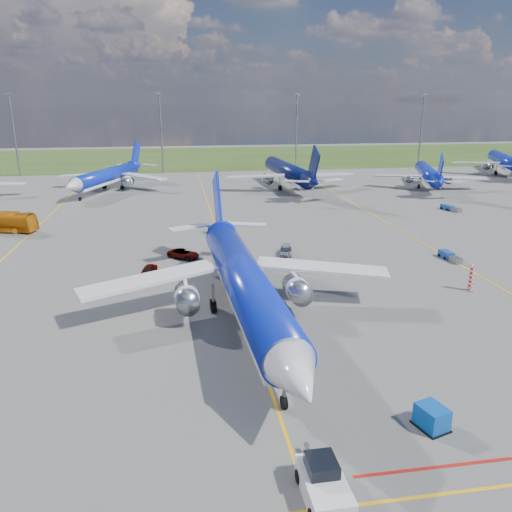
{
  "coord_description": "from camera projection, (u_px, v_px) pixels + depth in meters",
  "views": [
    {
      "loc": [
        -6.16,
        -40.25,
        20.62
      ],
      "look_at": [
        2.15,
        12.08,
        4.0
      ],
      "focal_mm": 35.0,
      "sensor_mm": 36.0,
      "label": 1
    }
  ],
  "objects": [
    {
      "name": "service_car_b",
      "position": [
        183.0,
        254.0,
        67.81
      ],
      "size": [
        4.82,
        4.22,
        1.24
      ],
      "primitive_type": "imported",
      "rotation": [
        0.0,
        0.0,
        0.96
      ],
      "color": "#999999",
      "rests_on": "ground"
    },
    {
      "name": "service_car_c",
      "position": [
        286.0,
        251.0,
        68.97
      ],
      "size": [
        2.56,
        4.43,
        1.21
      ],
      "primitive_type": "imported",
      "rotation": [
        0.0,
        0.0,
        -0.22
      ],
      "color": "#999999",
      "rests_on": "ground"
    },
    {
      "name": "pushback_tug",
      "position": [
        324.0,
        484.0,
        26.89
      ],
      "size": [
        2.25,
        5.98,
        2.03
      ],
      "rotation": [
        0.0,
        0.0,
        0.01
      ],
      "color": "silver",
      "rests_on": "ground"
    },
    {
      "name": "grass_strip",
      "position": [
        193.0,
        158.0,
        186.37
      ],
      "size": [
        400.0,
        80.0,
        0.01
      ],
      "primitive_type": "cube",
      "color": "#2D4719",
      "rests_on": "ground"
    },
    {
      "name": "service_car_a",
      "position": [
        149.0,
        270.0,
        61.18
      ],
      "size": [
        2.34,
        3.89,
        1.24
      ],
      "primitive_type": "imported",
      "rotation": [
        0.0,
        0.0,
        -0.26
      ],
      "color": "#999999",
      "rests_on": "ground"
    },
    {
      "name": "baggage_tug_c",
      "position": [
        218.0,
        232.0,
        79.08
      ],
      "size": [
        3.1,
        5.68,
        1.23
      ],
      "rotation": [
        0.0,
        0.0,
        0.32
      ],
      "color": "#194A97",
      "rests_on": "ground"
    },
    {
      "name": "bg_jet_ene",
      "position": [
        503.0,
        174.0,
        145.48
      ],
      "size": [
        44.21,
        49.58,
        10.71
      ],
      "primitive_type": null,
      "rotation": [
        0.0,
        0.0,
        2.76
      ],
      "color": "#0D22B6",
      "rests_on": "ground"
    },
    {
      "name": "uld_container",
      "position": [
        432.0,
        417.0,
        32.64
      ],
      "size": [
        2.04,
        2.3,
        1.55
      ],
      "primitive_type": "cube",
      "rotation": [
        0.0,
        0.0,
        0.29
      ],
      "color": "#0B45A2",
      "rests_on": "ground"
    },
    {
      "name": "bg_jet_n",
      "position": [
        288.0,
        188.0,
        122.32
      ],
      "size": [
        36.11,
        45.87,
        11.48
      ],
      "primitive_type": null,
      "rotation": [
        0.0,
        0.0,
        3.2
      ],
      "color": "#080F44",
      "rests_on": "ground"
    },
    {
      "name": "apron_bus",
      "position": [
        1.0,
        222.0,
        81.18
      ],
      "size": [
        11.89,
        5.99,
        3.23
      ],
      "primitive_type": "imported",
      "rotation": [
        0.0,
        0.0,
        1.27
      ],
      "color": "#C9710B",
      "rests_on": "ground"
    },
    {
      "name": "baggage_tug_w",
      "position": [
        449.0,
        256.0,
        67.26
      ],
      "size": [
        1.38,
        4.23,
        0.94
      ],
      "rotation": [
        0.0,
        0.0,
        0.07
      ],
      "color": "navy",
      "rests_on": "ground"
    },
    {
      "name": "ground",
      "position": [
        253.0,
        339.0,
        45.02
      ],
      "size": [
        400.0,
        400.0,
        0.0
      ],
      "primitive_type": "plane",
      "color": "#5B5B58",
      "rests_on": "ground"
    },
    {
      "name": "main_airliner",
      "position": [
        245.0,
        321.0,
        48.75
      ],
      "size": [
        35.99,
        46.08,
        11.66
      ],
      "primitive_type": null,
      "rotation": [
        0.0,
        0.0,
        0.05
      ],
      "color": "#0D22B6",
      "rests_on": "ground"
    },
    {
      "name": "floodlight_masts",
      "position": [
        230.0,
        129.0,
        146.41
      ],
      "size": [
        202.2,
        0.5,
        22.7
      ],
      "color": "slate",
      "rests_on": "ground"
    },
    {
      "name": "bg_jet_ne",
      "position": [
        427.0,
        187.0,
        123.52
      ],
      "size": [
        38.43,
        43.75,
        9.58
      ],
      "primitive_type": null,
      "rotation": [
        0.0,
        0.0,
        2.8
      ],
      "color": "#0D22B6",
      "rests_on": "ground"
    },
    {
      "name": "warning_post",
      "position": [
        471.0,
        278.0,
        56.0
      ],
      "size": [
        0.5,
        0.5,
        3.0
      ],
      "primitive_type": "cylinder",
      "color": "red",
      "rests_on": "ground"
    },
    {
      "name": "taxiway_lines",
      "position": [
        225.0,
        251.0,
        71.15
      ],
      "size": [
        60.25,
        160.0,
        0.02
      ],
      "color": "gold",
      "rests_on": "ground"
    },
    {
      "name": "baggage_tug_e",
      "position": [
        450.0,
        208.0,
        97.09
      ],
      "size": [
        2.34,
        4.65,
        1.01
      ],
      "rotation": [
        0.0,
        0.0,
        0.27
      ],
      "color": "#184691",
      "rests_on": "ground"
    },
    {
      "name": "bg_jet_nnw",
      "position": [
        109.0,
        191.0,
        118.51
      ],
      "size": [
        40.78,
        46.17,
        10.05
      ],
      "primitive_type": null,
      "rotation": [
        0.0,
        0.0,
        -0.36
      ],
      "color": "#0D22B6",
      "rests_on": "ground"
    }
  ]
}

